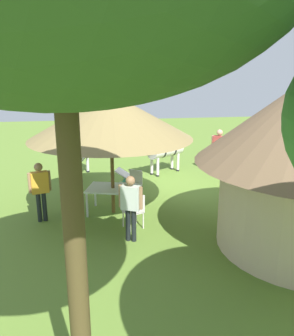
{
  "coord_description": "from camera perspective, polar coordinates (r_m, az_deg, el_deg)",
  "views": [
    {
      "loc": [
        2.18,
        10.31,
        3.84
      ],
      "look_at": [
        0.6,
        0.49,
        1.0
      ],
      "focal_mm": 36.21,
      "sensor_mm": 36.0,
      "label": 1
    }
  ],
  "objects": [
    {
      "name": "ground_plane",
      "position": [
        11.21,
        2.62,
        -4.11
      ],
      "size": [
        36.0,
        36.0,
        0.0
      ],
      "primitive_type": "plane",
      "color": "olive"
    },
    {
      "name": "shade_umbrella",
      "position": [
        9.0,
        -6.12,
        8.74
      ],
      "size": [
        4.34,
        4.34,
        3.32
      ],
      "color": "brown",
      "rests_on": "ground_plane"
    },
    {
      "name": "patio_dining_table",
      "position": [
        9.48,
        -5.76,
        -3.76
      ],
      "size": [
        1.59,
        1.28,
        0.74
      ],
      "rotation": [
        0.0,
        0.0,
        -0.29
      ],
      "color": "silver",
      "rests_on": "ground_plane"
    },
    {
      "name": "patio_chair_near_hut",
      "position": [
        9.84,
        -12.78,
        -4.19
      ],
      "size": [
        0.52,
        0.53,
        0.9
      ],
      "rotation": [
        0.0,
        0.0,
        1.31
      ],
      "color": "silver",
      "rests_on": "ground_plane"
    },
    {
      "name": "patio_chair_near_lawn",
      "position": [
        8.51,
        -2.08,
        -7.02
      ],
      "size": [
        0.57,
        0.56,
        0.9
      ],
      "rotation": [
        0.0,
        0.0,
        -2.75
      ],
      "color": "silver",
      "rests_on": "ground_plane"
    },
    {
      "name": "patio_chair_west_end",
      "position": [
        10.52,
        -2.13,
        -2.47
      ],
      "size": [
        0.6,
        0.6,
        0.9
      ],
      "rotation": [
        0.0,
        0.0,
        -0.63
      ],
      "color": "silver",
      "rests_on": "ground_plane"
    },
    {
      "name": "guest_beside_umbrella",
      "position": [
        9.22,
        -17.57,
        -3.02
      ],
      "size": [
        0.56,
        0.31,
        1.6
      ],
      "rotation": [
        0.0,
        0.0,
        0.28
      ],
      "color": "black",
      "rests_on": "ground_plane"
    },
    {
      "name": "guest_behind_table",
      "position": [
        7.77,
        -2.78,
        -5.84
      ],
      "size": [
        0.53,
        0.36,
        1.59
      ],
      "rotation": [
        0.0,
        0.0,
        5.85
      ],
      "color": "black",
      "rests_on": "ground_plane"
    },
    {
      "name": "standing_watcher",
      "position": [
        13.4,
        11.99,
        3.48
      ],
      "size": [
        0.5,
        0.45,
        1.71
      ],
      "rotation": [
        0.0,
        0.0,
        -0.67
      ],
      "color": "black",
      "rests_on": "ground_plane"
    },
    {
      "name": "striped_lounge_chair",
      "position": [
        11.75,
        -3.13,
        -1.87
      ],
      "size": [
        0.95,
        0.79,
        0.6
      ],
      "rotation": [
        0.0,
        0.0,
        1.2
      ],
      "color": "teal",
      "rests_on": "ground_plane"
    },
    {
      "name": "zebra_nearest_camera",
      "position": [
        12.92,
        -11.4,
        2.71
      ],
      "size": [
        0.97,
        2.22,
        1.49
      ],
      "rotation": [
        0.0,
        0.0,
        2.94
      ],
      "color": "silver",
      "rests_on": "ground_plane"
    },
    {
      "name": "zebra_by_umbrella",
      "position": [
        13.09,
        2.93,
        3.08
      ],
      "size": [
        1.86,
        1.35,
        1.47
      ],
      "rotation": [
        0.0,
        0.0,
        5.27
      ],
      "color": "silver",
      "rests_on": "ground_plane"
    },
    {
      "name": "zebra_toward_hut",
      "position": [
        12.07,
        18.33,
        1.22
      ],
      "size": [
        0.71,
        2.18,
        1.48
      ],
      "rotation": [
        0.0,
        0.0,
        0.04
      ],
      "color": "silver",
      "rests_on": "ground_plane"
    }
  ]
}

